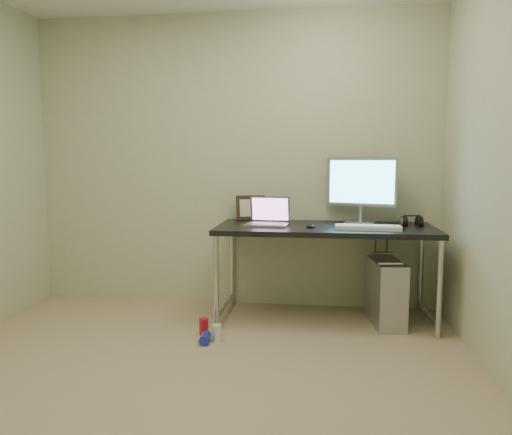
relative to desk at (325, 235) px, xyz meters
The scene contains 17 objects.
floor 1.73m from the desk, 119.67° to the right, with size 3.50×3.50×0.00m, color tan.
wall_back 1.04m from the desk, 154.85° to the left, with size 3.50×0.02×2.50m, color beige.
desk is the anchor object (origin of this frame).
tower_computer 0.64m from the desk, ahead, with size 0.27×0.50×0.53m.
cable_a 0.60m from the desk, 37.15° to the left, with size 0.01×0.01×0.70m, color black.
cable_b 0.66m from the desk, 30.33° to the left, with size 0.01×0.01×0.72m, color black.
can_red 1.16m from the desk, 151.27° to the right, with size 0.07×0.07×0.12m, color #B41825.
can_white 1.13m from the desk, 141.38° to the right, with size 0.07×0.07×0.12m, color white.
can_blue 1.22m from the desk, 141.82° to the right, with size 0.07×0.07×0.13m, color #202BC7.
laptop 0.47m from the desk, behind, with size 0.35×0.29×0.22m.
monitor 0.53m from the desk, 36.91° to the left, with size 0.56×0.22×0.54m.
keyboard 0.36m from the desk, 25.10° to the right, with size 0.48×0.16×0.03m, color white.
mouse_right 0.57m from the desk, 13.48° to the right, with size 0.07×0.11×0.04m, color black.
mouse_left 0.18m from the desk, 136.37° to the right, with size 0.07×0.11×0.04m, color black.
headphones 0.68m from the desk, ahead, with size 0.17×0.10×0.11m.
picture_frame 0.73m from the desk, 152.82° to the left, with size 0.26×0.03×0.21m, color black.
webcam 0.48m from the desk, 144.58° to the left, with size 0.05×0.04×0.12m.
Camera 1 is at (0.75, -2.52, 1.26)m, focal length 35.00 mm.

